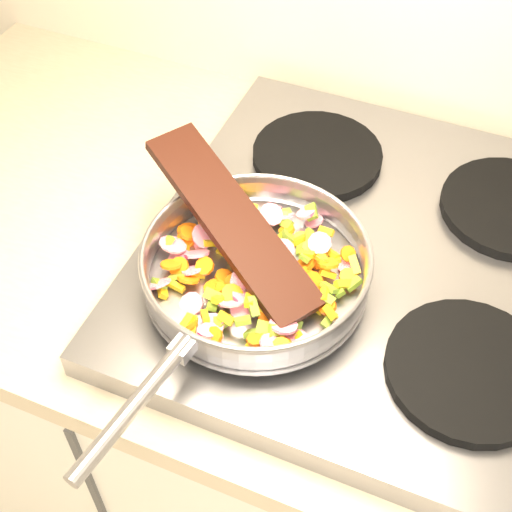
% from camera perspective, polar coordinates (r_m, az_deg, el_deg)
% --- Properties ---
extents(cooktop, '(0.60, 0.60, 0.04)m').
position_cam_1_polar(cooktop, '(0.96, 9.91, -0.52)').
color(cooktop, '#939399').
rests_on(cooktop, counter_top).
extents(grate_fl, '(0.19, 0.19, 0.02)m').
position_cam_1_polar(grate_fl, '(0.87, -1.20, -3.08)').
color(grate_fl, black).
rests_on(grate_fl, cooktop).
extents(grate_fr, '(0.19, 0.19, 0.02)m').
position_cam_1_polar(grate_fr, '(0.85, 16.66, -8.72)').
color(grate_fr, black).
rests_on(grate_fr, cooktop).
extents(grate_bl, '(0.19, 0.19, 0.02)m').
position_cam_1_polar(grate_bl, '(1.06, 4.92, 8.03)').
color(grate_bl, black).
rests_on(grate_bl, cooktop).
extents(grate_br, '(0.19, 0.19, 0.02)m').
position_cam_1_polar(grate_br, '(1.03, 19.71, 3.67)').
color(grate_br, black).
rests_on(grate_br, cooktop).
extents(saute_pan, '(0.31, 0.48, 0.05)m').
position_cam_1_polar(saute_pan, '(0.85, -0.10, -0.85)').
color(saute_pan, '#9E9EA5').
rests_on(saute_pan, grate_fl).
extents(vegetable_heap, '(0.26, 0.26, 0.05)m').
position_cam_1_polar(vegetable_heap, '(0.86, -0.07, -1.45)').
color(vegetable_heap, orange).
rests_on(vegetable_heap, saute_pan).
extents(wooden_spatula, '(0.28, 0.21, 0.08)m').
position_cam_1_polar(wooden_spatula, '(0.86, -1.93, 2.83)').
color(wooden_spatula, black).
rests_on(wooden_spatula, saute_pan).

